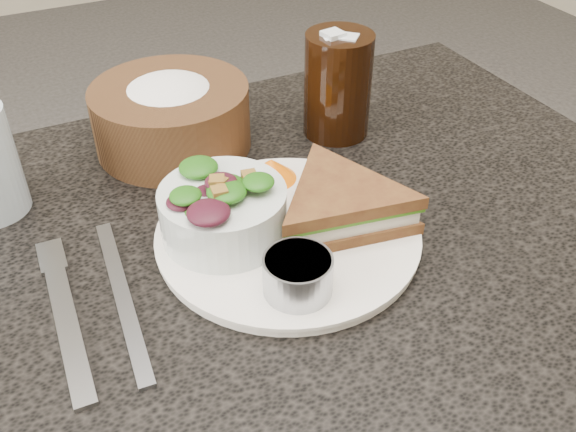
{
  "coord_description": "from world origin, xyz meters",
  "views": [
    {
      "loc": [
        -0.17,
        -0.45,
        1.17
      ],
      "look_at": [
        0.05,
        0.01,
        0.78
      ],
      "focal_mm": 40.0,
      "sensor_mm": 36.0,
      "label": 1
    }
  ],
  "objects_px": {
    "bread_basket": "(170,107)",
    "sandwich": "(340,205)",
    "dressing_ramekin": "(298,275)",
    "salad_bowl": "(223,205)",
    "cola_glass": "(338,81)",
    "dinner_plate": "(288,235)"
  },
  "relations": [
    {
      "from": "salad_bowl",
      "to": "bread_basket",
      "type": "bearing_deg",
      "value": 86.2
    },
    {
      "from": "dinner_plate",
      "to": "cola_glass",
      "type": "xyz_separation_m",
      "value": [
        0.15,
        0.17,
        0.07
      ]
    },
    {
      "from": "bread_basket",
      "to": "cola_glass",
      "type": "distance_m",
      "value": 0.21
    },
    {
      "from": "dressing_ramekin",
      "to": "bread_basket",
      "type": "bearing_deg",
      "value": 92.84
    },
    {
      "from": "dinner_plate",
      "to": "bread_basket",
      "type": "xyz_separation_m",
      "value": [
        -0.05,
        0.23,
        0.05
      ]
    },
    {
      "from": "cola_glass",
      "to": "bread_basket",
      "type": "bearing_deg",
      "value": 163.52
    },
    {
      "from": "dinner_plate",
      "to": "salad_bowl",
      "type": "bearing_deg",
      "value": 158.37
    },
    {
      "from": "dinner_plate",
      "to": "salad_bowl",
      "type": "relative_size",
      "value": 2.11
    },
    {
      "from": "dinner_plate",
      "to": "dressing_ramekin",
      "type": "distance_m",
      "value": 0.09
    },
    {
      "from": "sandwich",
      "to": "bread_basket",
      "type": "xyz_separation_m",
      "value": [
        -0.1,
        0.24,
        0.02
      ]
    },
    {
      "from": "dressing_ramekin",
      "to": "bread_basket",
      "type": "height_order",
      "value": "bread_basket"
    },
    {
      "from": "dinner_plate",
      "to": "salad_bowl",
      "type": "xyz_separation_m",
      "value": [
        -0.06,
        0.02,
        0.04
      ]
    },
    {
      "from": "cola_glass",
      "to": "dressing_ramekin",
      "type": "bearing_deg",
      "value": -125.98
    },
    {
      "from": "salad_bowl",
      "to": "dressing_ramekin",
      "type": "height_order",
      "value": "salad_bowl"
    },
    {
      "from": "bread_basket",
      "to": "sandwich",
      "type": "bearing_deg",
      "value": -67.59
    },
    {
      "from": "sandwich",
      "to": "dressing_ramekin",
      "type": "xyz_separation_m",
      "value": [
        -0.08,
        -0.07,
        -0.0
      ]
    },
    {
      "from": "sandwich",
      "to": "dressing_ramekin",
      "type": "distance_m",
      "value": 0.11
    },
    {
      "from": "dressing_ramekin",
      "to": "bread_basket",
      "type": "relative_size",
      "value": 0.33
    },
    {
      "from": "bread_basket",
      "to": "cola_glass",
      "type": "bearing_deg",
      "value": -16.48
    },
    {
      "from": "bread_basket",
      "to": "dinner_plate",
      "type": "bearing_deg",
      "value": -78.63
    },
    {
      "from": "dinner_plate",
      "to": "sandwich",
      "type": "bearing_deg",
      "value": -12.73
    },
    {
      "from": "salad_bowl",
      "to": "sandwich",
      "type": "bearing_deg",
      "value": -17.53
    }
  ]
}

